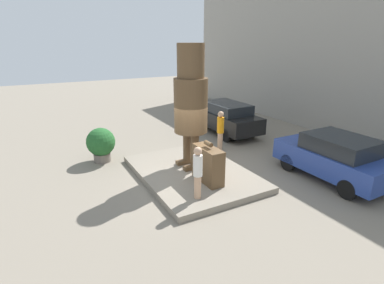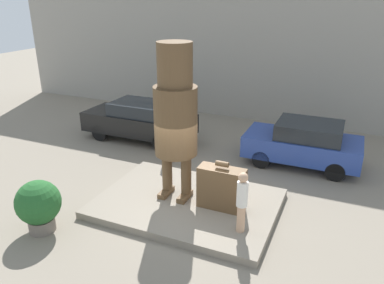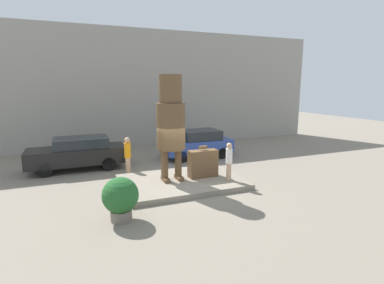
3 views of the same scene
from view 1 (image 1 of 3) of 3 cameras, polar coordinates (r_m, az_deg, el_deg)
ground_plane at (r=11.10m, az=0.07°, el=-6.42°), size 60.00×60.00×0.00m
pedestal at (r=11.05m, az=0.08°, el=-5.91°), size 5.08×3.63×0.22m
building_backdrop at (r=16.43m, az=29.83°, el=13.73°), size 28.00×0.60×7.93m
statue_figure at (r=10.64m, az=-0.25°, el=8.43°), size 1.20×1.20×4.44m
giant_suitcase at (r=9.97m, az=3.07°, el=-4.29°), size 1.29×0.50×1.41m
tourist at (r=8.80m, az=1.10°, el=-5.49°), size 0.28×0.28×1.63m
parked_car_black at (r=16.13m, az=6.17°, el=4.85°), size 4.68×1.81×1.64m
parked_car_blue at (r=11.69m, az=25.54°, el=-2.51°), size 4.00×1.89×1.62m
planter_pot at (r=12.64m, az=-16.96°, el=-0.26°), size 1.15×1.15×1.42m
worker_hivis at (r=13.42m, az=5.43°, el=2.48°), size 0.30×0.30×1.79m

